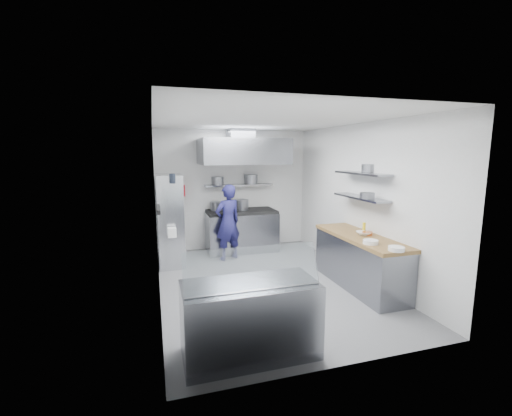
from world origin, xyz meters
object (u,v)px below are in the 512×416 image
object	(u,v)px
gas_range	(242,232)
display_case	(250,319)
wire_rack	(170,220)
chef	(228,222)

from	to	relation	value
gas_range	display_case	size ratio (longest dim) A/B	1.07
gas_range	wire_rack	bearing A→B (deg)	-161.89
chef	display_case	world-z (taller)	chef
chef	gas_range	bearing A→B (deg)	-148.88
chef	display_case	size ratio (longest dim) A/B	1.08
gas_range	wire_rack	distance (m)	1.78
gas_range	chef	world-z (taller)	chef
display_case	chef	bearing A→B (deg)	81.75
gas_range	chef	distance (m)	0.79
chef	wire_rack	xyz separation A→B (m)	(-1.19, 0.02, 0.12)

